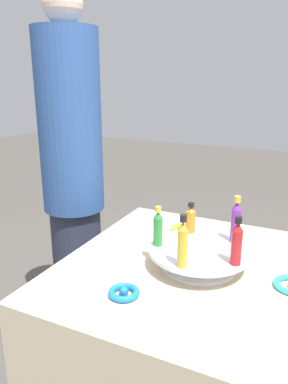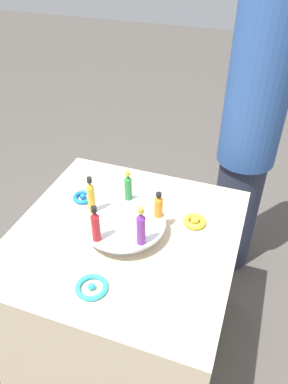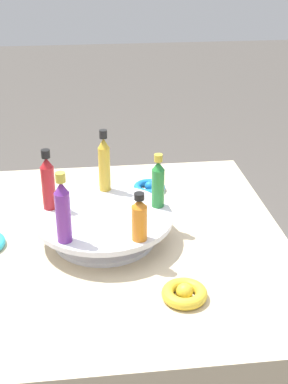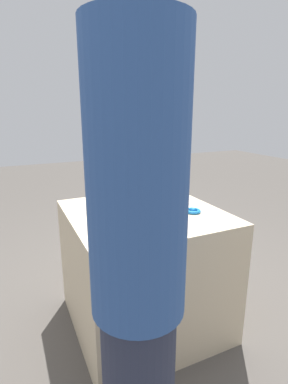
# 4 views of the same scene
# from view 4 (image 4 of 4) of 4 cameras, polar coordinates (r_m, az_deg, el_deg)

# --- Properties ---
(ground_plane) EXTENTS (12.00, 12.00, 0.00)m
(ground_plane) POSITION_cam_4_polar(r_m,az_deg,el_deg) (2.02, 0.01, -23.18)
(ground_plane) COLOR #4C4742
(party_table) EXTENTS (0.82, 0.82, 0.72)m
(party_table) POSITION_cam_4_polar(r_m,az_deg,el_deg) (1.82, 0.01, -14.37)
(party_table) COLOR beige
(party_table) RESTS_ON ground_plane
(display_stand) EXTENTS (0.31, 0.31, 0.06)m
(display_stand) POSITION_cam_4_polar(r_m,az_deg,el_deg) (1.66, 0.02, -2.46)
(display_stand) COLOR silver
(display_stand) RESTS_ON party_table
(bottle_gold) EXTENTS (0.03, 0.03, 0.15)m
(bottle_gold) POSITION_cam_4_polar(r_m,az_deg,el_deg) (1.68, 4.11, 1.08)
(bottle_gold) COLOR gold
(bottle_gold) RESTS_ON display_stand
(bottle_red) EXTENTS (0.03, 0.03, 0.14)m
(bottle_red) POSITION_cam_4_polar(r_m,az_deg,el_deg) (1.76, -0.16, 1.60)
(bottle_red) COLOR #B21E23
(bottle_red) RESTS_ON display_stand
(bottle_purple) EXTENTS (0.03, 0.03, 0.15)m
(bottle_purple) POSITION_cam_4_polar(r_m,az_deg,el_deg) (1.67, -4.22, 0.98)
(bottle_purple) COLOR #702D93
(bottle_purple) RESTS_ON display_stand
(bottle_orange) EXTENTS (0.03, 0.03, 0.10)m
(bottle_orange) POSITION_cam_4_polar(r_m,az_deg,el_deg) (1.54, -2.63, -1.12)
(bottle_orange) COLOR orange
(bottle_orange) RESTS_ON display_stand
(bottle_green) EXTENTS (0.03, 0.03, 0.13)m
(bottle_green) POSITION_cam_4_polar(r_m,az_deg,el_deg) (1.54, 2.97, -0.69)
(bottle_green) COLOR #288438
(bottle_green) RESTS_ON display_stand
(ribbon_bow_teal) EXTENTS (0.10, 0.10, 0.02)m
(ribbon_bow_teal) POSITION_cam_4_polar(r_m,az_deg,el_deg) (1.90, -3.50, -1.01)
(ribbon_bow_teal) COLOR #2DB7CC
(ribbon_bow_teal) RESTS_ON party_table
(ribbon_bow_gold) EXTENTS (0.09, 0.09, 0.03)m
(ribbon_bow_gold) POSITION_cam_4_polar(r_m,az_deg,el_deg) (1.47, -6.01, -6.08)
(ribbon_bow_gold) COLOR gold
(ribbon_bow_gold) RESTS_ON party_table
(ribbon_bow_blue) EXTENTS (0.08, 0.08, 0.03)m
(ribbon_bow_blue) POSITION_cam_4_polar(r_m,az_deg,el_deg) (1.67, 9.32, -3.56)
(ribbon_bow_blue) COLOR blue
(ribbon_bow_blue) RESTS_ON party_table
(person_figure) EXTENTS (0.28, 0.28, 1.63)m
(person_figure) POSITION_cam_4_polar(r_m,az_deg,el_deg) (0.90, -1.17, -13.83)
(person_figure) COLOR #282D42
(person_figure) RESTS_ON ground_plane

